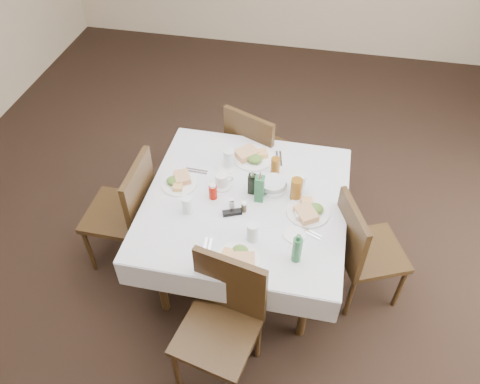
{
  "coord_description": "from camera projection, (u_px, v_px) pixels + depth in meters",
  "views": [
    {
      "loc": [
        0.48,
        -2.4,
        3.1
      ],
      "look_at": [
        0.02,
        -0.15,
        0.8
      ],
      "focal_mm": 35.0,
      "sensor_mm": 36.0,
      "label": 1
    }
  ],
  "objects": [
    {
      "name": "oil_cruet_dark",
      "position": [
        252.0,
        183.0,
        3.24
      ],
      "size": [
        0.05,
        0.05,
        0.21
      ],
      "color": "black",
      "rests_on": "dining_table"
    },
    {
      "name": "ketchup_bottle",
      "position": [
        213.0,
        192.0,
        3.22
      ],
      "size": [
        0.06,
        0.06,
        0.12
      ],
      "color": "#A70D01",
      "rests_on": "dining_table"
    },
    {
      "name": "cutlery_s",
      "position": [
        207.0,
        250.0,
        2.93
      ],
      "size": [
        0.07,
        0.2,
        0.01
      ],
      "color": "silver",
      "rests_on": "dining_table"
    },
    {
      "name": "cutlery_e",
      "position": [
        310.0,
        233.0,
        3.03
      ],
      "size": [
        0.16,
        0.1,
        0.01
      ],
      "color": "silver",
      "rests_on": "dining_table"
    },
    {
      "name": "meal_east",
      "position": [
        309.0,
        211.0,
        3.14
      ],
      "size": [
        0.29,
        0.29,
        0.06
      ],
      "color": "white",
      "rests_on": "dining_table"
    },
    {
      "name": "pepper_shaker",
      "position": [
        244.0,
        207.0,
        3.14
      ],
      "size": [
        0.04,
        0.04,
        0.08
      ],
      "color": "#3D3222",
      "rests_on": "dining_table"
    },
    {
      "name": "room_shell",
      "position": [
        243.0,
        62.0,
        2.71
      ],
      "size": [
        6.04,
        7.04,
        2.8
      ],
      "color": "beige",
      "rests_on": "ground"
    },
    {
      "name": "salt_shaker",
      "position": [
        232.0,
        203.0,
        3.16
      ],
      "size": [
        0.04,
        0.04,
        0.09
      ],
      "color": "white",
      "rests_on": "dining_table"
    },
    {
      "name": "chair_west",
      "position": [
        129.0,
        208.0,
        3.46
      ],
      "size": [
        0.47,
        0.47,
        0.99
      ],
      "color": "black",
      "rests_on": "ground"
    },
    {
      "name": "water_n",
      "position": [
        229.0,
        159.0,
        3.44
      ],
      "size": [
        0.08,
        0.08,
        0.15
      ],
      "color": "silver",
      "rests_on": "dining_table"
    },
    {
      "name": "cutlery_w",
      "position": [
        196.0,
        171.0,
        3.45
      ],
      "size": [
        0.17,
        0.05,
        0.01
      ],
      "color": "silver",
      "rests_on": "dining_table"
    },
    {
      "name": "water_w",
      "position": [
        187.0,
        205.0,
        3.12
      ],
      "size": [
        0.07,
        0.07,
        0.13
      ],
      "color": "silver",
      "rests_on": "dining_table"
    },
    {
      "name": "dining_table",
      "position": [
        246.0,
        207.0,
        3.3
      ],
      "size": [
        1.4,
        1.4,
        0.76
      ],
      "color": "black",
      "rests_on": "ground"
    },
    {
      "name": "bread_basket",
      "position": [
        273.0,
        185.0,
        3.3
      ],
      "size": [
        0.2,
        0.2,
        0.07
      ],
      "color": "silver",
      "rests_on": "dining_table"
    },
    {
      "name": "meal_south",
      "position": [
        239.0,
        258.0,
        2.86
      ],
      "size": [
        0.28,
        0.28,
        0.06
      ],
      "color": "white",
      "rests_on": "dining_table"
    },
    {
      "name": "sunglasses",
      "position": [
        232.0,
        213.0,
        3.14
      ],
      "size": [
        0.14,
        0.09,
        0.03
      ],
      "color": "black",
      "rests_on": "dining_table"
    },
    {
      "name": "side_plate_a",
      "position": [
        227.0,
        167.0,
        3.47
      ],
      "size": [
        0.14,
        0.14,
        0.01
      ],
      "color": "white",
      "rests_on": "dining_table"
    },
    {
      "name": "iced_tea_b",
      "position": [
        296.0,
        189.0,
        3.2
      ],
      "size": [
        0.08,
        0.08,
        0.17
      ],
      "color": "brown",
      "rests_on": "dining_table"
    },
    {
      "name": "chair_north",
      "position": [
        256.0,
        149.0,
        3.96
      ],
      "size": [
        0.6,
        0.6,
        0.97
      ],
      "color": "black",
      "rests_on": "ground"
    },
    {
      "name": "cutlery_n",
      "position": [
        279.0,
        159.0,
        3.55
      ],
      "size": [
        0.07,
        0.17,
        0.01
      ],
      "color": "silver",
      "rests_on": "dining_table"
    },
    {
      "name": "green_bottle",
      "position": [
        297.0,
        249.0,
        2.81
      ],
      "size": [
        0.06,
        0.06,
        0.23
      ],
      "color": "#256737",
      "rests_on": "dining_table"
    },
    {
      "name": "meal_west",
      "position": [
        179.0,
        182.0,
        3.34
      ],
      "size": [
        0.26,
        0.26,
        0.06
      ],
      "color": "white",
      "rests_on": "dining_table"
    },
    {
      "name": "sugar_caddy",
      "position": [
        303.0,
        216.0,
        3.11
      ],
      "size": [
        0.11,
        0.08,
        0.05
      ],
      "color": "white",
      "rests_on": "dining_table"
    },
    {
      "name": "ground_plane",
      "position": [
        242.0,
        246.0,
        3.92
      ],
      "size": [
        7.0,
        7.0,
        0.0
      ],
      "primitive_type": "plane",
      "color": "black"
    },
    {
      "name": "chair_east",
      "position": [
        361.0,
        247.0,
        3.24
      ],
      "size": [
        0.58,
        0.58,
        0.93
      ],
      "color": "black",
      "rests_on": "ground"
    },
    {
      "name": "oil_cruet_green",
      "position": [
        260.0,
        188.0,
        3.17
      ],
      "size": [
        0.06,
        0.06,
        0.26
      ],
      "color": "#256737",
      "rests_on": "dining_table"
    },
    {
      "name": "side_plate_b",
      "position": [
        295.0,
        235.0,
        3.02
      ],
      "size": [
        0.15,
        0.15,
        0.01
      ],
      "color": "white",
      "rests_on": "dining_table"
    },
    {
      "name": "coffee_mug",
      "position": [
        222.0,
        181.0,
        3.31
      ],
      "size": [
        0.15,
        0.14,
        0.1
      ],
      "color": "white",
      "rests_on": "dining_table"
    },
    {
      "name": "water_e",
      "position": [
        301.0,
        183.0,
        3.26
      ],
      "size": [
        0.08,
        0.08,
        0.14
      ],
      "color": "silver",
      "rests_on": "dining_table"
    },
    {
      "name": "iced_tea_a",
      "position": [
        275.0,
        166.0,
        3.39
      ],
      "size": [
        0.07,
        0.07,
        0.14
      ],
      "color": "brown",
      "rests_on": "dining_table"
    },
    {
      "name": "chair_south",
      "position": [
        223.0,
        315.0,
        2.84
      ],
      "size": [
        0.54,
        0.54,
        0.97
      ],
      "color": "black",
      "rests_on": "ground"
    },
    {
      "name": "water_s",
      "position": [
        253.0,
        232.0,
        2.95
      ],
      "size": [
        0.07,
        0.07,
        0.14
      ],
      "color": "silver",
      "rests_on": "dining_table"
    },
    {
      "name": "meal_north",
      "position": [
        252.0,
        156.0,
        3.53
      ],
      "size": [
        0.31,
        0.31,
        0.07
      ],
      "color": "white",
      "rests_on": "dining_table"
    }
  ]
}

